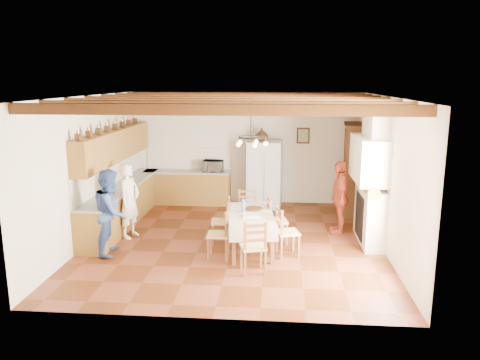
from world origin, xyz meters
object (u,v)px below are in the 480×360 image
at_px(chair_right_far, 277,220).
at_px(microwave, 213,166).
at_px(person_woman_blue, 111,212).
at_px(chair_left_near, 218,234).
at_px(person_man, 129,201).
at_px(chair_end_near, 253,246).
at_px(person_woman_red, 340,197).
at_px(hutch, 353,170).
at_px(chair_right_near, 288,231).
at_px(chair_left_far, 221,221).
at_px(dining_table, 250,217).
at_px(refrigerator, 265,174).
at_px(chair_end_far, 247,212).

xyz_separation_m(chair_right_far, microwave, (-1.74, 2.93, 0.57)).
bearing_deg(microwave, chair_right_far, -53.28).
bearing_deg(chair_right_far, person_woman_blue, 95.58).
bearing_deg(chair_left_near, person_man, -117.75).
height_order(chair_end_near, person_woman_red, person_woman_red).
bearing_deg(microwave, hutch, -5.46).
height_order(person_woman_blue, microwave, person_woman_blue).
bearing_deg(chair_right_near, microwave, 12.69).
distance_m(chair_right_far, chair_end_near, 1.62).
relative_size(hutch, chair_left_near, 2.37).
distance_m(chair_left_far, chair_right_far, 1.16).
height_order(dining_table, chair_right_far, chair_right_far).
height_order(refrigerator, hutch, hutch).
height_order(chair_left_near, chair_end_far, same).
bearing_deg(hutch, chair_left_far, -136.08).
distance_m(chair_left_near, chair_end_near, 0.92).
xyz_separation_m(chair_right_near, person_man, (-3.34, 0.80, 0.32)).
xyz_separation_m(chair_end_near, person_woman_red, (1.76, 2.30, 0.33)).
relative_size(chair_left_near, chair_end_near, 1.00).
relative_size(dining_table, chair_left_near, 1.88).
xyz_separation_m(refrigerator, chair_end_far, (-0.32, -2.22, -0.40)).
xyz_separation_m(dining_table, person_woman_red, (1.88, 1.21, 0.14)).
relative_size(chair_right_far, chair_end_far, 1.00).
bearing_deg(dining_table, person_woman_blue, -171.58).
relative_size(chair_left_near, person_woman_red, 0.59).
xyz_separation_m(chair_left_near, chair_right_far, (1.11, 0.96, 0.00)).
xyz_separation_m(chair_right_near, person_woman_blue, (-3.39, -0.15, 0.35)).
bearing_deg(chair_right_near, person_woman_red, -53.66).
relative_size(chair_end_near, chair_end_far, 1.00).
bearing_deg(chair_end_near, person_woman_red, -143.07).
bearing_deg(chair_right_near, person_woman_blue, 77.26).
distance_m(chair_left_far, chair_end_far, 0.83).
relative_size(chair_left_near, chair_right_near, 1.00).
relative_size(chair_left_far, person_woman_red, 0.59).
relative_size(dining_table, person_woman_red, 1.12).
bearing_deg(refrigerator, chair_right_far, -77.90).
xyz_separation_m(refrigerator, chair_right_far, (0.34, -2.75, -0.40)).
xyz_separation_m(hutch, person_woman_red, (-0.50, -1.47, -0.33)).
bearing_deg(chair_end_far, chair_right_far, -38.85).
distance_m(hutch, chair_end_near, 4.45).
xyz_separation_m(dining_table, chair_end_far, (-0.14, 1.01, -0.19)).
height_order(chair_left_near, microwave, microwave).
bearing_deg(microwave, chair_end_near, -67.54).
bearing_deg(hutch, chair_right_far, -124.11).
bearing_deg(chair_right_near, chair_left_far, 51.45).
relative_size(chair_end_near, person_woman_blue, 0.58).
bearing_deg(chair_left_near, chair_right_far, 130.47).
xyz_separation_m(chair_left_far, person_man, (-1.98, 0.21, 0.32)).
relative_size(chair_left_far, chair_right_far, 1.00).
xyz_separation_m(chair_right_near, chair_right_far, (-0.20, 0.72, 0.00)).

